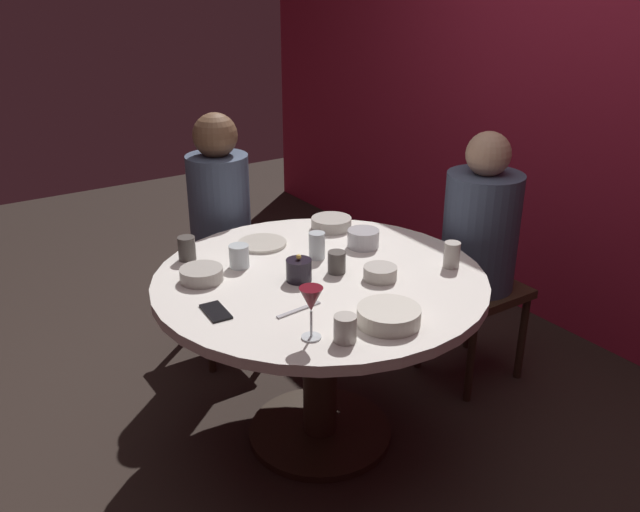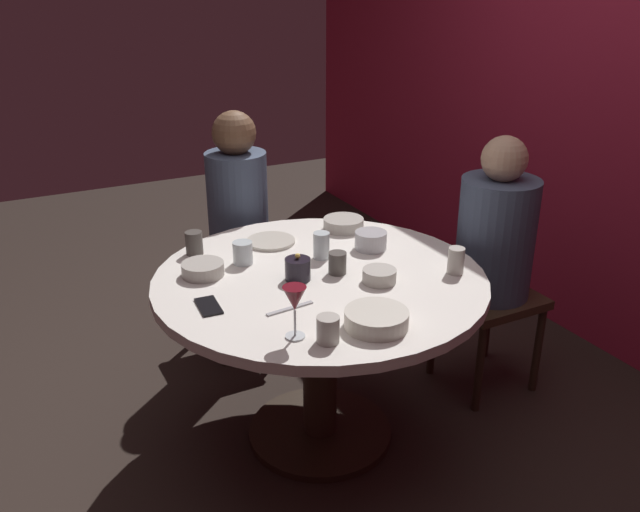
{
  "view_description": "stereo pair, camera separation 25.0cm",
  "coord_description": "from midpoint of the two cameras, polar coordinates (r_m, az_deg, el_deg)",
  "views": [
    {
      "loc": [
        1.91,
        -1.28,
        1.81
      ],
      "look_at": [
        0.0,
        0.0,
        0.82
      ],
      "focal_mm": 37.29,
      "sensor_mm": 36.0,
      "label": 1
    },
    {
      "loc": [
        2.04,
        -1.06,
        1.81
      ],
      "look_at": [
        0.0,
        0.0,
        0.82
      ],
      "focal_mm": 37.29,
      "sensor_mm": 36.0,
      "label": 2
    }
  ],
  "objects": [
    {
      "name": "back_wall",
      "position": [
        3.49,
        21.81,
        13.25
      ],
      "size": [
        6.0,
        0.1,
        2.6
      ],
      "primitive_type": "cube",
      "color": "maroon",
      "rests_on": "ground"
    },
    {
      "name": "cup_beside_wine",
      "position": [
        2.66,
        -2.95,
        0.85
      ],
      "size": [
        0.07,
        0.07,
        0.11
      ],
      "primitive_type": "cylinder",
      "color": "silver",
      "rests_on": "dining_table"
    },
    {
      "name": "wine_glass",
      "position": [
        2.05,
        -4.26,
        -4.02
      ],
      "size": [
        0.08,
        0.08,
        0.18
      ],
      "color": "silver",
      "rests_on": "dining_table"
    },
    {
      "name": "cup_by_left_diner",
      "position": [
        2.62,
        -9.68,
        -0.07
      ],
      "size": [
        0.08,
        0.08,
        0.09
      ],
      "primitive_type": "cylinder",
      "color": "silver",
      "rests_on": "dining_table"
    },
    {
      "name": "seated_diner_left",
      "position": [
        3.25,
        -10.79,
        3.79
      ],
      "size": [
        0.4,
        0.4,
        1.22
      ],
      "rotation": [
        0.0,
        0.0,
        6.28
      ],
      "color": "#3F2D1E",
      "rests_on": "ground"
    },
    {
      "name": "cup_near_candle",
      "position": [
        2.6,
        8.58,
        0.04
      ],
      "size": [
        0.06,
        0.06,
        0.1
      ],
      "primitive_type": "cylinder",
      "color": "#B2ADA3",
      "rests_on": "dining_table"
    },
    {
      "name": "seated_diner_back",
      "position": [
        3.03,
        11.34,
        1.95
      ],
      "size": [
        0.4,
        0.4,
        1.19
      ],
      "rotation": [
        0.0,
        0.0,
        4.71
      ],
      "color": "#3F2D1E",
      "rests_on": "ground"
    },
    {
      "name": "dinner_plate",
      "position": [
        2.83,
        -7.52,
        1.02
      ],
      "size": [
        0.21,
        0.21,
        0.01
      ],
      "primitive_type": "cylinder",
      "color": "beige",
      "rests_on": "dining_table"
    },
    {
      "name": "cup_by_right_diner",
      "position": [
        2.72,
        -13.96,
        0.58
      ],
      "size": [
        0.07,
        0.07,
        0.1
      ],
      "primitive_type": "cylinder",
      "color": "#4C4742",
      "rests_on": "dining_table"
    },
    {
      "name": "bowl_rice_portion",
      "position": [
        2.98,
        -1.41,
        2.8
      ],
      "size": [
        0.18,
        0.18,
        0.05
      ],
      "primitive_type": "cylinder",
      "color": "#B2ADA3",
      "rests_on": "dining_table"
    },
    {
      "name": "bowl_sauce_side",
      "position": [
        2.48,
        2.33,
        -1.53
      ],
      "size": [
        0.13,
        0.13,
        0.05
      ],
      "primitive_type": "cylinder",
      "color": "#B2ADA3",
      "rests_on": "dining_table"
    },
    {
      "name": "candle_holder",
      "position": [
        2.47,
        -4.71,
        -1.27
      ],
      "size": [
        0.1,
        0.1,
        0.11
      ],
      "color": "black",
      "rests_on": "dining_table"
    },
    {
      "name": "ground_plane",
      "position": [
        2.92,
        -2.53,
        -15.08
      ],
      "size": [
        8.0,
        8.0,
        0.0
      ],
      "primitive_type": "plane",
      "color": "#2D231E"
    },
    {
      "name": "bowl_salad_center",
      "position": [
        2.54,
        -12.94,
        -1.62
      ],
      "size": [
        0.16,
        0.16,
        0.05
      ],
      "primitive_type": "cylinder",
      "color": "#B2ADA3",
      "rests_on": "dining_table"
    },
    {
      "name": "cup_far_edge",
      "position": [
        2.07,
        -1.29,
        -6.34
      ],
      "size": [
        0.07,
        0.07,
        0.09
      ],
      "primitive_type": "cylinder",
      "color": "#B2ADA3",
      "rests_on": "dining_table"
    },
    {
      "name": "dining_table",
      "position": [
        2.6,
        -2.76,
        -4.98
      ],
      "size": [
        1.27,
        1.27,
        0.74
      ],
      "color": "white",
      "rests_on": "ground"
    },
    {
      "name": "bowl_serving_large",
      "position": [
        2.77,
        1.17,
        1.46
      ],
      "size": [
        0.13,
        0.13,
        0.07
      ],
      "primitive_type": "cylinder",
      "color": "#B7B7BC",
      "rests_on": "dining_table"
    },
    {
      "name": "fork_near_plate",
      "position": [
        2.28,
        -4.99,
        -4.69
      ],
      "size": [
        0.03,
        0.18,
        0.01
      ],
      "primitive_type": "cube",
      "rotation": [
        0.0,
        0.0,
        0.1
      ],
      "color": "#B7B7BC",
      "rests_on": "dining_table"
    },
    {
      "name": "bowl_small_white",
      "position": [
        2.18,
        2.66,
        -5.23
      ],
      "size": [
        0.21,
        0.21,
        0.06
      ],
      "primitive_type": "cylinder",
      "color": "beige",
      "rests_on": "dining_table"
    },
    {
      "name": "cup_center_front",
      "position": [
        2.53,
        -1.37,
        -0.6
      ],
      "size": [
        0.07,
        0.07,
        0.09
      ],
      "primitive_type": "cylinder",
      "color": "#4C4742",
      "rests_on": "dining_table"
    },
    {
      "name": "cell_phone",
      "position": [
        2.3,
        -12.03,
        -4.76
      ],
      "size": [
        0.14,
        0.08,
        0.01
      ],
      "primitive_type": "cube",
      "rotation": [
        0.0,
        0.0,
        4.64
      ],
      "color": "black",
      "rests_on": "dining_table"
    }
  ]
}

